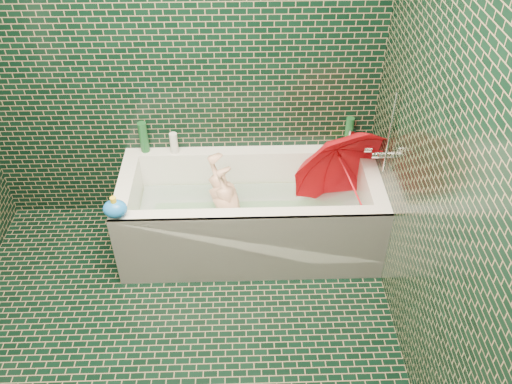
{
  "coord_description": "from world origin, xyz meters",
  "views": [
    {
      "loc": [
        0.4,
        -1.7,
        2.71
      ],
      "look_at": [
        0.48,
        0.82,
        0.61
      ],
      "focal_mm": 38.0,
      "sensor_mm": 36.0,
      "label": 1
    }
  ],
  "objects_px": {
    "child": "(232,212)",
    "umbrella": "(352,183)",
    "rubber_duck": "(341,144)",
    "bath_toy": "(115,208)",
    "bathtub": "(250,220)"
  },
  "relations": [
    {
      "from": "child",
      "to": "umbrella",
      "type": "height_order",
      "value": "umbrella"
    },
    {
      "from": "rubber_duck",
      "to": "bath_toy",
      "type": "height_order",
      "value": "bath_toy"
    },
    {
      "from": "child",
      "to": "bath_toy",
      "type": "bearing_deg",
      "value": -83.69
    },
    {
      "from": "child",
      "to": "umbrella",
      "type": "bearing_deg",
      "value": 71.61
    },
    {
      "from": "child",
      "to": "rubber_duck",
      "type": "bearing_deg",
      "value": 99.12
    },
    {
      "from": "umbrella",
      "to": "rubber_duck",
      "type": "bearing_deg",
      "value": 79.59
    },
    {
      "from": "bathtub",
      "to": "umbrella",
      "type": "bearing_deg",
      "value": -4.88
    },
    {
      "from": "child",
      "to": "bath_toy",
      "type": "height_order",
      "value": "bath_toy"
    },
    {
      "from": "umbrella",
      "to": "rubber_duck",
      "type": "relative_size",
      "value": 5.19
    },
    {
      "from": "child",
      "to": "bathtub",
      "type": "bearing_deg",
      "value": 86.62
    },
    {
      "from": "bathtub",
      "to": "umbrella",
      "type": "distance_m",
      "value": 0.73
    },
    {
      "from": "child",
      "to": "umbrella",
      "type": "distance_m",
      "value": 0.8
    },
    {
      "from": "bathtub",
      "to": "rubber_duck",
      "type": "bearing_deg",
      "value": 27.63
    },
    {
      "from": "bathtub",
      "to": "rubber_duck",
      "type": "relative_size",
      "value": 12.81
    },
    {
      "from": "bath_toy",
      "to": "rubber_duck",
      "type": "bearing_deg",
      "value": 36.87
    }
  ]
}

